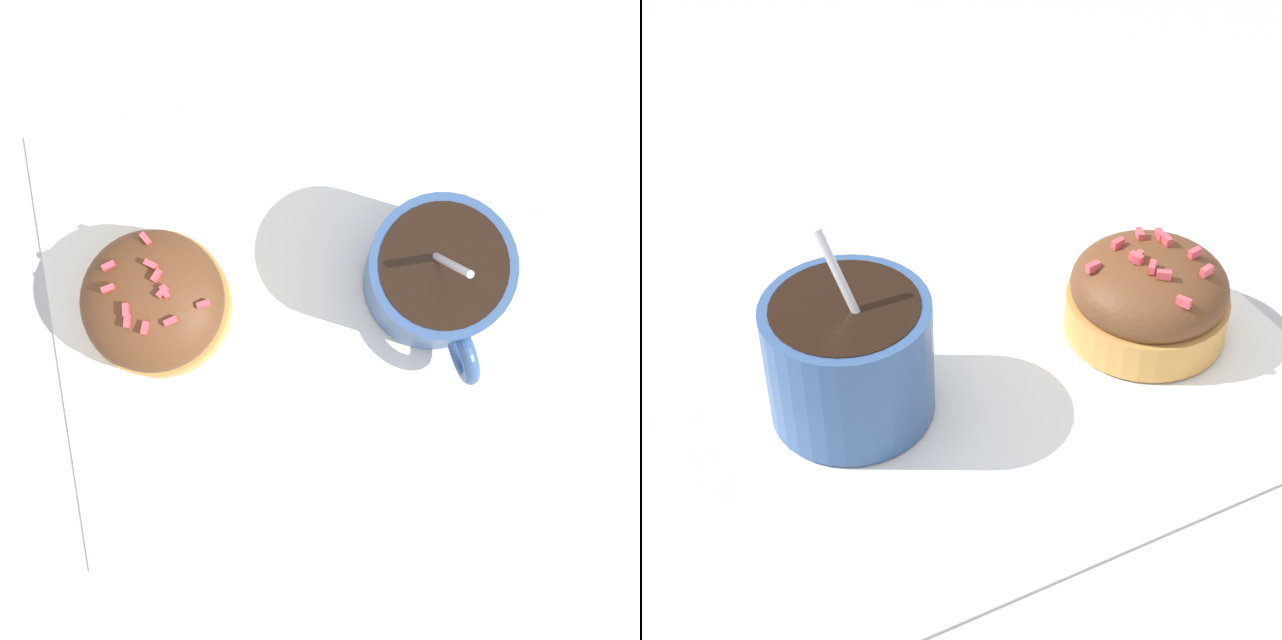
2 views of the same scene
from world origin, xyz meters
The scene contains 4 objects.
ground_plane centered at (0.00, 0.00, 0.00)m, with size 3.00×3.00×0.00m, color #B2B2B7.
paper_napkin centered at (0.00, 0.00, 0.00)m, with size 0.31×0.28×0.00m.
coffee_cup centered at (-0.08, 0.00, 0.04)m, with size 0.08×0.10×0.10m.
frosted_pastry centered at (0.08, -0.01, 0.02)m, with size 0.08×0.08×0.05m.
Camera 2 is at (-0.17, -0.36, 0.37)m, focal length 60.00 mm.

